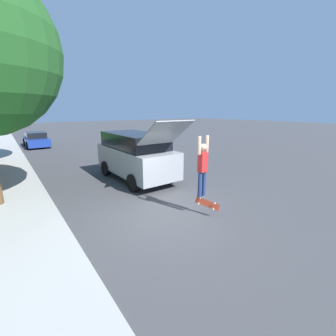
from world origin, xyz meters
TOP-DOWN VIEW (x-y plane):
  - ground_plane at (0.00, 0.00)m, footprint 120.00×120.00m
  - sidewalk at (-3.60, 6.00)m, footprint 1.80×80.00m
  - suv_parked at (1.13, 3.89)m, footprint 2.11×5.43m
  - car_down_street at (-1.34, 17.99)m, footprint 1.85×4.40m
  - skateboarder at (0.96, -0.70)m, footprint 0.41×0.22m
  - skateboard at (1.07, -0.86)m, footprint 0.35×0.78m

SIDE VIEW (x-z plane):
  - ground_plane at x=0.00m, z-range 0.00..0.00m
  - sidewalk at x=-3.60m, z-range 0.00..0.10m
  - skateboard at x=1.07m, z-range 0.24..0.54m
  - car_down_street at x=-1.34m, z-range -0.03..1.26m
  - suv_parked at x=1.13m, z-range -0.26..2.63m
  - skateboarder at x=0.96m, z-range 0.65..2.53m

